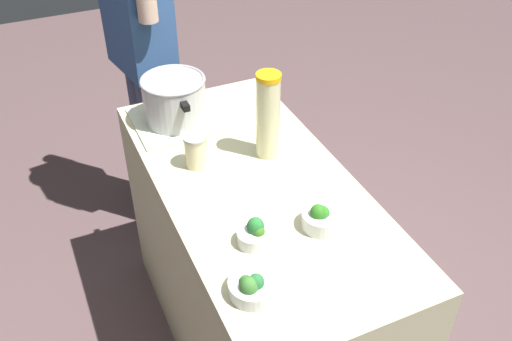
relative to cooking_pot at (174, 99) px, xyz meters
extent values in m
cube|color=#BEBC8F|center=(-0.47, -0.12, -0.54)|extent=(1.31, 0.62, 0.88)
cube|color=beige|center=(0.00, 0.00, -0.09)|extent=(0.31, 0.32, 0.01)
cylinder|color=#B7B7BC|center=(0.00, 0.00, -0.01)|extent=(0.23, 0.23, 0.17)
torus|color=#99999E|center=(0.00, 0.00, 0.08)|extent=(0.24, 0.24, 0.01)
cube|color=black|center=(-0.13, 0.00, 0.04)|extent=(0.04, 0.02, 0.02)
cube|color=black|center=(0.13, 0.00, 0.04)|extent=(0.04, 0.02, 0.02)
cylinder|color=beige|center=(-0.34, -0.23, 0.05)|extent=(0.08, 0.08, 0.30)
cylinder|color=#F9AE10|center=(-0.34, -0.23, 0.21)|extent=(0.08, 0.08, 0.02)
ellipsoid|color=yellow|center=(-0.32, -0.23, 0.09)|extent=(0.04, 0.04, 0.01)
cylinder|color=beige|center=(-0.30, 0.02, -0.04)|extent=(0.08, 0.08, 0.11)
cylinder|color=#B2AD99|center=(-0.30, 0.02, 0.02)|extent=(0.08, 0.08, 0.01)
cylinder|color=silver|center=(-0.89, 0.08, -0.08)|extent=(0.14, 0.14, 0.04)
ellipsoid|color=#39732E|center=(-0.91, 0.10, -0.05)|extent=(0.05, 0.05, 0.06)
ellipsoid|color=#286B34|center=(-0.90, 0.07, -0.05)|extent=(0.04, 0.04, 0.05)
ellipsoid|color=#2F752B|center=(-0.88, 0.10, -0.06)|extent=(0.04, 0.04, 0.04)
cylinder|color=silver|center=(-0.74, -0.21, -0.07)|extent=(0.12, 0.12, 0.05)
ellipsoid|color=#286B25|center=(-0.74, -0.21, -0.05)|extent=(0.05, 0.05, 0.06)
ellipsoid|color=#287A1E|center=(-0.74, -0.21, -0.05)|extent=(0.05, 0.05, 0.06)
ellipsoid|color=#2E721E|center=(-0.74, -0.20, -0.04)|extent=(0.05, 0.05, 0.05)
cylinder|color=silver|center=(-0.72, 0.00, -0.08)|extent=(0.10, 0.10, 0.04)
ellipsoid|color=#396F21|center=(-0.73, -0.01, -0.05)|extent=(0.04, 0.04, 0.05)
ellipsoid|color=#256F2F|center=(-0.71, -0.01, -0.04)|extent=(0.05, 0.05, 0.06)
cylinder|color=#444A69|center=(0.44, -0.02, -0.55)|extent=(0.14, 0.14, 0.86)
cylinder|color=#444A69|center=(0.64, -0.02, -0.55)|extent=(0.14, 0.14, 0.86)
cube|color=#2F5085|center=(0.54, -0.02, 0.17)|extent=(0.37, 0.26, 0.60)
camera|label=1|loc=(-1.81, 0.49, 1.08)|focal=40.13mm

